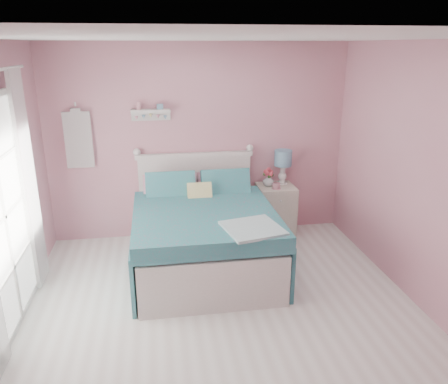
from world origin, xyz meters
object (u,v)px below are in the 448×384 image
object	(u,v)px
bed	(203,235)
table_lamp	(283,161)
teacup	(276,186)
nightstand	(275,210)
vase	(268,180)

from	to	relation	value
bed	table_lamp	xyz separation A→B (m)	(1.20, 0.84, 0.65)
table_lamp	teacup	bearing A→B (deg)	-124.01
table_lamp	bed	bearing A→B (deg)	-144.93
nightstand	teacup	xyz separation A→B (m)	(-0.03, -0.12, 0.40)
bed	vase	size ratio (longest dim) A/B	12.68
nightstand	teacup	bearing A→B (deg)	-105.55
teacup	table_lamp	bearing A→B (deg)	55.99
table_lamp	vase	distance (m)	0.34
vase	table_lamp	bearing A→B (deg)	18.76
nightstand	vase	size ratio (longest dim) A/B	4.48
vase	teacup	world-z (taller)	vase
bed	vase	xyz separation A→B (m)	(0.98, 0.77, 0.40)
table_lamp	teacup	xyz separation A→B (m)	(-0.14, -0.21, -0.29)
nightstand	teacup	world-z (taller)	teacup
table_lamp	teacup	world-z (taller)	table_lamp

